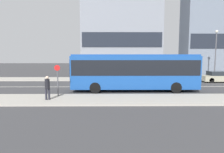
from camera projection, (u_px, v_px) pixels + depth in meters
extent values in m
plane|color=#3A3A3D|center=(99.00, 87.00, 20.89)|extent=(120.00, 120.00, 0.00)
cube|color=#A39E93|center=(95.00, 99.00, 14.67)|extent=(44.00, 3.50, 0.13)
cube|color=#A39E93|center=(102.00, 79.00, 27.09)|extent=(44.00, 3.50, 0.13)
cube|color=silver|center=(99.00, 87.00, 20.89)|extent=(41.80, 0.16, 0.01)
cube|color=gray|center=(121.00, 12.00, 31.79)|extent=(12.48, 5.09, 20.31)
cube|color=#1E232D|center=(122.00, 40.00, 29.73)|extent=(11.98, 0.08, 2.20)
cube|color=slate|center=(223.00, 14.00, 31.64)|extent=(12.41, 4.38, 19.58)
cube|color=#194793|center=(134.00, 72.00, 18.29)|extent=(11.34, 2.42, 2.92)
cube|color=black|center=(134.00, 67.00, 18.24)|extent=(11.12, 2.45, 1.34)
cube|color=#194793|center=(134.00, 55.00, 18.12)|extent=(11.17, 2.23, 0.14)
cube|color=black|center=(72.00, 69.00, 18.20)|extent=(0.05, 2.13, 1.75)
cube|color=yellow|center=(72.00, 58.00, 18.10)|extent=(0.04, 1.69, 0.32)
cylinder|color=black|center=(95.00, 88.00, 17.30)|extent=(0.96, 0.28, 0.96)
cylinder|color=black|center=(97.00, 84.00, 19.48)|extent=(0.96, 0.28, 0.96)
cylinder|color=black|center=(176.00, 88.00, 17.37)|extent=(0.96, 0.28, 0.96)
cylinder|color=black|center=(169.00, 84.00, 19.55)|extent=(0.96, 0.28, 0.96)
cube|color=#A39E84|center=(219.00, 78.00, 24.45)|extent=(4.09, 1.71, 0.68)
cube|color=#21262B|center=(218.00, 73.00, 24.39)|extent=(2.25, 1.51, 0.50)
cylinder|color=black|center=(212.00, 80.00, 23.70)|extent=(0.60, 0.18, 0.60)
cylinder|color=black|center=(205.00, 79.00, 25.22)|extent=(0.60, 0.18, 0.60)
cylinder|color=#23232D|center=(46.00, 94.00, 14.21)|extent=(0.15, 0.15, 0.79)
cylinder|color=#23232D|center=(49.00, 94.00, 14.26)|extent=(0.15, 0.15, 0.79)
cylinder|color=black|center=(47.00, 84.00, 14.15)|extent=(0.34, 0.34, 0.69)
sphere|color=beige|center=(47.00, 78.00, 14.10)|extent=(0.22, 0.22, 0.22)
cylinder|color=#4C4C51|center=(58.00, 80.00, 15.55)|extent=(0.09, 0.09, 2.47)
cylinder|color=red|center=(57.00, 68.00, 15.39)|extent=(0.44, 0.03, 0.44)
cylinder|color=#4C4C51|center=(215.00, 56.00, 25.81)|extent=(0.14, 0.14, 6.06)
sphere|color=silver|center=(217.00, 31.00, 25.47)|extent=(0.36, 0.36, 0.36)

